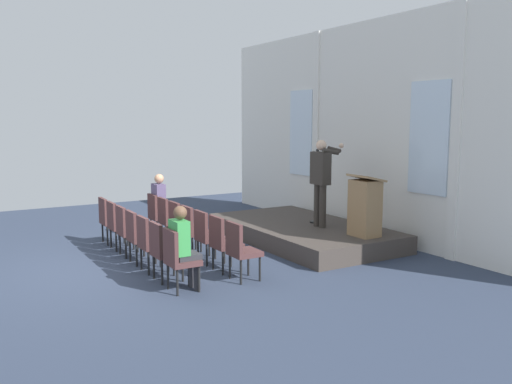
{
  "coord_description": "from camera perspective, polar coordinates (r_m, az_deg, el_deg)",
  "views": [
    {
      "loc": [
        9.0,
        -2.48,
        2.54
      ],
      "look_at": [
        0.13,
        2.81,
        1.12
      ],
      "focal_mm": 37.86,
      "sensor_mm": 36.0,
      "label": 1
    }
  ],
  "objects": [
    {
      "name": "chair_r0_c0",
      "position": [
        11.69,
        -10.34,
        -2.19
      ],
      "size": [
        0.46,
        0.44,
        0.94
      ],
      "color": "black",
      "rests_on": "ground"
    },
    {
      "name": "chair_r0_c4",
      "position": [
        9.51,
        -5.22,
        -4.39
      ],
      "size": [
        0.46,
        0.44,
        0.94
      ],
      "color": "black",
      "rests_on": "ground"
    },
    {
      "name": "ground_plane",
      "position": [
        9.67,
        -14.98,
        -7.69
      ],
      "size": [
        14.21,
        14.21,
        0.0
      ],
      "primitive_type": "plane",
      "color": "#2D384C"
    },
    {
      "name": "audience_r1_c6",
      "position": [
        8.01,
        -7.72,
        -5.44
      ],
      "size": [
        0.36,
        0.39,
        1.28
      ],
      "color": "#2D2D33",
      "rests_on": "ground"
    },
    {
      "name": "chair_r1_c2",
      "position": [
        10.24,
        -13.46,
        -3.7
      ],
      "size": [
        0.46,
        0.44,
        0.94
      ],
      "color": "black",
      "rests_on": "ground"
    },
    {
      "name": "chair_r0_c1",
      "position": [
        11.14,
        -9.25,
        -2.66
      ],
      "size": [
        0.46,
        0.44,
        0.94
      ],
      "color": "black",
      "rests_on": "ground"
    },
    {
      "name": "chair_r1_c0",
      "position": [
        11.38,
        -15.28,
        -2.62
      ],
      "size": [
        0.46,
        0.44,
        0.94
      ],
      "color": "black",
      "rests_on": "ground"
    },
    {
      "name": "mic_stand",
      "position": [
        11.4,
        6.43,
        -1.56
      ],
      "size": [
        0.28,
        0.28,
        1.55
      ],
      "color": "black",
      "rests_on": "stage_platform"
    },
    {
      "name": "chair_r1_c6",
      "position": [
        8.03,
        -8.25,
        -6.73
      ],
      "size": [
        0.46,
        0.44,
        0.94
      ],
      "color": "black",
      "rests_on": "ground"
    },
    {
      "name": "stage_platform",
      "position": [
        11.34,
        4.91,
        -4.24
      ],
      "size": [
        4.15,
        2.31,
        0.36
      ],
      "primitive_type": "cube",
      "color": "#3F3833",
      "rests_on": "ground"
    },
    {
      "name": "rear_partition",
      "position": [
        11.99,
        10.75,
        6.41
      ],
      "size": [
        10.14,
        0.14,
        4.56
      ],
      "color": "silver",
      "rests_on": "ground"
    },
    {
      "name": "chair_r0_c6",
      "position": [
        8.47,
        -1.67,
        -5.89
      ],
      "size": [
        0.46,
        0.44,
        0.94
      ],
      "color": "black",
      "rests_on": "ground"
    },
    {
      "name": "speaker",
      "position": [
        10.88,
        6.88,
        1.63
      ],
      "size": [
        0.51,
        0.69,
        1.76
      ],
      "color": "#332D28",
      "rests_on": "stage_platform"
    },
    {
      "name": "lectern",
      "position": [
        10.2,
        11.43,
        -1.54
      ],
      "size": [
        0.6,
        0.48,
        1.16
      ],
      "color": "#93724C",
      "rests_on": "stage_platform"
    },
    {
      "name": "chair_r1_c5",
      "position": [
        8.57,
        -9.81,
        -5.83
      ],
      "size": [
        0.46,
        0.44,
        0.94
      ],
      "color": "black",
      "rests_on": "ground"
    },
    {
      "name": "chair_r1_c3",
      "position": [
        9.68,
        -12.38,
        -4.33
      ],
      "size": [
        0.46,
        0.44,
        0.94
      ],
      "color": "black",
      "rests_on": "ground"
    },
    {
      "name": "audience_r0_c0",
      "position": [
        11.68,
        -10.0,
        -1.09
      ],
      "size": [
        0.36,
        0.39,
        1.37
      ],
      "color": "#2D2D33",
      "rests_on": "ground"
    },
    {
      "name": "chair_r1_c4",
      "position": [
        9.12,
        -11.17,
        -5.04
      ],
      "size": [
        0.46,
        0.44,
        0.94
      ],
      "color": "black",
      "rests_on": "ground"
    },
    {
      "name": "chair_r0_c5",
      "position": [
        8.98,
        -3.55,
        -5.1
      ],
      "size": [
        0.46,
        0.44,
        0.94
      ],
      "color": "black",
      "rests_on": "ground"
    },
    {
      "name": "chair_r0_c3",
      "position": [
        10.05,
        -6.71,
        -3.76
      ],
      "size": [
        0.46,
        0.44,
        0.94
      ],
      "color": "black",
      "rests_on": "ground"
    },
    {
      "name": "chair_r1_c1",
      "position": [
        10.81,
        -14.42,
        -3.13
      ],
      "size": [
        0.46,
        0.44,
        0.94
      ],
      "color": "black",
      "rests_on": "ground"
    },
    {
      "name": "chair_r0_c2",
      "position": [
        10.59,
        -8.04,
        -3.18
      ],
      "size": [
        0.46,
        0.44,
        0.94
      ],
      "color": "black",
      "rests_on": "ground"
    }
  ]
}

